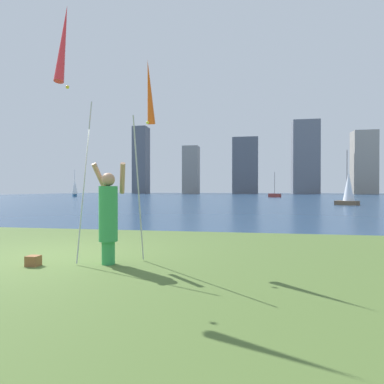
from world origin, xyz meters
TOP-DOWN VIEW (x-y plane):
  - ground at (0.00, 50.95)m, footprint 120.00×138.00m
  - person at (1.41, -0.65)m, footprint 0.67×0.50m
  - kite_flag_left at (0.88, -1.21)m, footprint 0.16×1.23m
  - kite_flag_right at (1.93, 0.11)m, footprint 0.16×1.17m
  - bag at (0.17, -1.03)m, footprint 0.21×0.20m
  - sailboat_0 at (-28.75, 52.13)m, footprint 1.72×2.04m
  - sailboat_2 at (7.64, 54.00)m, footprint 2.18×1.81m
  - sailboat_4 at (12.04, 24.81)m, footprint 2.05×1.85m
  - skyline_tower_0 at (-32.14, 100.41)m, footprint 4.53×5.25m
  - skyline_tower_1 at (-15.16, 98.63)m, footprint 4.84×5.15m
  - skyline_tower_2 at (1.62, 98.17)m, footprint 7.61×5.06m
  - skyline_tower_3 at (19.52, 101.12)m, footprint 7.76×6.26m
  - skyline_tower_4 at (35.71, 99.86)m, footprint 6.49×5.25m

SIDE VIEW (x-z plane):
  - ground at x=0.00m, z-range -0.12..0.00m
  - bag at x=0.17m, z-range 0.00..0.18m
  - sailboat_2 at x=7.64m, z-range -1.81..2.52m
  - person at x=1.41m, z-range -0.02..1.82m
  - sailboat_4 at x=12.04m, z-range -1.11..3.65m
  - sailboat_0 at x=-28.75m, z-range -0.94..4.05m
  - kite_flag_right at x=1.93m, z-range 1.25..5.15m
  - kite_flag_left at x=0.88m, z-range 1.44..5.90m
  - skyline_tower_1 at x=-15.16m, z-range 0.00..14.82m
  - skyline_tower_2 at x=1.62m, z-range 0.00..17.00m
  - skyline_tower_4 at x=35.71m, z-range 0.00..18.30m
  - skyline_tower_0 at x=-32.14m, z-range 0.00..21.74m
  - skyline_tower_3 at x=19.52m, z-range 0.00..22.03m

